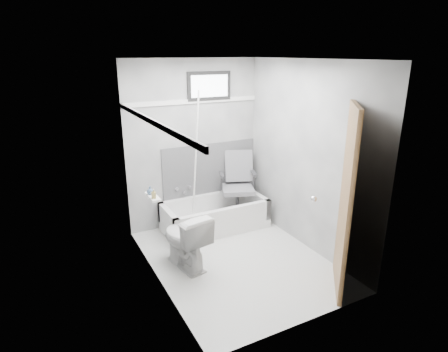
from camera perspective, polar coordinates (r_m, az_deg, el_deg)
floor at (r=4.80m, az=1.97°, el=-12.59°), size 2.60×2.60×0.00m
ceiling at (r=4.12m, az=2.35°, el=17.38°), size 2.60×2.60×0.00m
wall_back at (r=5.44m, az=-4.63°, el=4.79°), size 2.00×0.02×2.40m
wall_front at (r=3.31m, az=13.31°, el=-4.68°), size 2.00×0.02×2.40m
wall_left at (r=3.94m, az=-10.62°, el=-0.76°), size 0.02×2.60×2.40m
wall_right at (r=4.87m, az=12.46°, el=2.79°), size 0.02×2.60×2.40m
bathtub at (r=5.50m, az=-1.38°, el=-5.91°), size 1.50×0.70×0.42m
office_chair at (r=5.57m, az=2.08°, el=-1.34°), size 0.70×0.70×0.95m
toilet at (r=4.53m, az=-5.98°, el=-9.65°), size 0.52×0.77×0.70m
door at (r=4.07m, az=23.53°, el=-4.40°), size 0.78×0.78×2.00m
window at (r=5.40m, az=-2.28°, el=13.56°), size 0.66×0.04×0.40m
backerboard at (r=5.64m, az=-2.15°, el=1.10°), size 1.50×0.02×0.78m
trim_back at (r=5.32m, az=-4.75°, el=11.27°), size 2.00×0.02×0.06m
trim_left at (r=3.79m, az=-10.98°, el=8.16°), size 0.02×2.60×0.06m
pole at (r=5.24m, az=-4.34°, el=2.56°), size 0.02×0.34×1.93m
shelf at (r=4.36m, az=-10.80°, el=-3.11°), size 0.10×0.32×0.02m
soap_bottle_a at (r=4.26m, az=-10.66°, el=-2.66°), size 0.06×0.06×0.11m
soap_bottle_b at (r=4.39m, az=-11.20°, el=-2.15°), size 0.11×0.11×0.10m
faucet at (r=5.53m, az=-6.25°, el=-2.07°), size 0.26×0.10×0.16m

